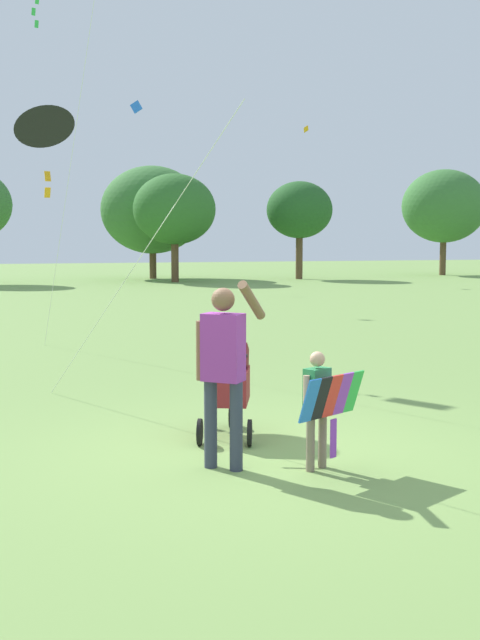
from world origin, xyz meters
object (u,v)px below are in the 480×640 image
at_px(child_with_butterfly_kite, 319,400).
at_px(stroller, 228,381).
at_px(kite_adult_black, 45,128).
at_px(person_adult_flyer, 223,361).

xyz_separation_m(child_with_butterfly_kite, stroller, (-0.48, 1.44, -0.05)).
height_order(child_with_butterfly_kite, kite_adult_black, kite_adult_black).
xyz_separation_m(person_adult_flyer, kite_adult_black, (-1.37, 4.10, 2.59)).
distance_m(stroller, kite_adult_black, 4.55).
bearing_deg(person_adult_flyer, stroller, 72.74).
distance_m(child_with_butterfly_kite, stroller, 1.52).
distance_m(person_adult_flyer, stroller, 1.28).
bearing_deg(kite_adult_black, stroller, -59.50).
relative_size(child_with_butterfly_kite, person_adult_flyer, 0.63).
bearing_deg(child_with_butterfly_kite, stroller, 108.37).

